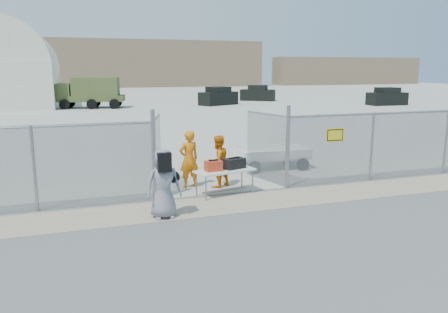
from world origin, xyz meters
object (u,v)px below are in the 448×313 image
object	(u,v)px
security_worker_left	(189,159)
utility_trailer	(272,157)
security_worker_right	(218,161)
folding_table	(225,182)
visitor	(163,184)

from	to	relation	value
security_worker_left	utility_trailer	xyz separation A→B (m)	(3.50, 1.66, -0.47)
security_worker_left	security_worker_right	distance (m)	0.88
folding_table	security_worker_right	bearing A→B (deg)	73.84
visitor	utility_trailer	world-z (taller)	visitor
folding_table	utility_trailer	size ratio (longest dim) A/B	0.52
security_worker_left	utility_trailer	size ratio (longest dim) A/B	0.53
visitor	folding_table	bearing A→B (deg)	33.99
folding_table	security_worker_right	size ratio (longest dim) A/B	1.08
security_worker_right	utility_trailer	size ratio (longest dim) A/B	0.48
security_worker_right	visitor	bearing A→B (deg)	22.11
security_worker_left	visitor	size ratio (longest dim) A/B	1.02
security_worker_left	security_worker_right	xyz separation A→B (m)	(0.84, -0.25, -0.07)
visitor	utility_trailer	bearing A→B (deg)	40.21
security_worker_left	visitor	bearing A→B (deg)	51.00
security_worker_right	folding_table	bearing A→B (deg)	60.67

